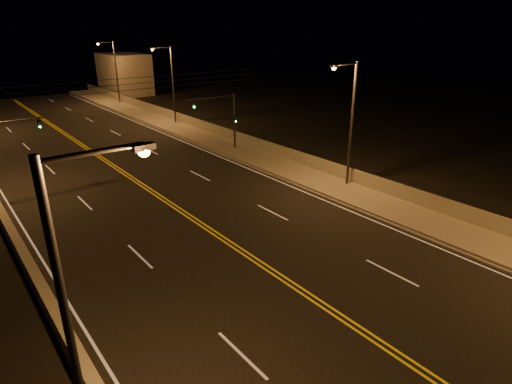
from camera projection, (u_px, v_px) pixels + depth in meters
road at (208, 229)px, 25.15m from camera, size 18.00×120.00×0.02m
sidewalk at (334, 187)px, 31.27m from camera, size 3.60×120.00×0.30m
curb at (316, 194)px, 30.23m from camera, size 0.14×120.00×0.15m
parapet_wall at (350, 174)px, 31.97m from camera, size 0.30×120.00×1.00m
jersey_barrier at (34, 276)px, 19.63m from camera, size 0.45×120.00×0.92m
distant_building_right at (124, 74)px, 72.21m from camera, size 6.00×10.00×6.62m
parapet_rail at (350, 167)px, 31.78m from camera, size 0.06×120.00×0.06m
lane_markings at (209, 229)px, 25.09m from camera, size 17.32×116.00×0.00m
streetlight_1 at (349, 118)px, 29.59m from camera, size 2.55×0.28×8.96m
streetlight_2 at (171, 80)px, 49.08m from camera, size 2.55×0.28×8.96m
streetlight_3 at (114, 69)px, 61.96m from camera, size 2.55×0.28×8.96m
streetlight_4 at (79, 313)px, 9.67m from camera, size 2.55×0.28×8.96m
traffic_signal_right at (225, 115)px, 38.97m from camera, size 5.11×0.31×5.41m
overhead_wires at (131, 84)px, 29.41m from camera, size 22.00×0.03×0.83m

